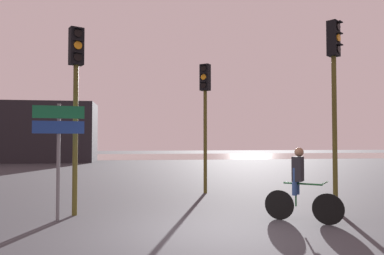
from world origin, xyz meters
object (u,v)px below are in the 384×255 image
object	(u,v)px
traffic_light_near_left	(76,84)
direction_sign_post	(59,140)
traffic_light_center	(205,103)
cyclist	(300,184)
distant_building	(3,132)
traffic_light_near_right	(334,79)

from	to	relation	value
traffic_light_near_left	direction_sign_post	bearing A→B (deg)	37.94
traffic_light_center	cyclist	distance (m)	5.34
traffic_light_center	direction_sign_post	distance (m)	5.67
distant_building	traffic_light_near_right	xyz separation A→B (m)	(15.98, -23.64, 0.86)
direction_sign_post	cyclist	size ratio (longest dim) A/B	1.60
cyclist	traffic_light_near_left	bearing A→B (deg)	-67.48
traffic_light_near_right	cyclist	xyz separation A→B (m)	(-1.43, -1.06, -2.51)
distant_building	traffic_light_near_right	distance (m)	28.55
traffic_light_center	traffic_light_near_right	world-z (taller)	traffic_light_near_right
cyclist	traffic_light_center	bearing A→B (deg)	-126.41
traffic_light_center	traffic_light_near_left	distance (m)	4.96
traffic_light_center	cyclist	world-z (taller)	traffic_light_center
direction_sign_post	cyclist	bearing A→B (deg)	162.45
traffic_light_near_left	direction_sign_post	size ratio (longest dim) A/B	1.73
traffic_light_center	cyclist	size ratio (longest dim) A/B	2.70
traffic_light_near_right	traffic_light_near_left	distance (m)	6.44
direction_sign_post	cyclist	distance (m)	5.43
cyclist	traffic_light_near_right	bearing A→B (deg)	165.10
traffic_light_near_right	direction_sign_post	size ratio (longest dim) A/B	1.86
traffic_light_near_left	cyclist	xyz separation A→B (m)	(5.00, -1.43, -2.30)
traffic_light_center	direction_sign_post	size ratio (longest dim) A/B	1.68
distant_building	direction_sign_post	distance (m)	25.58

